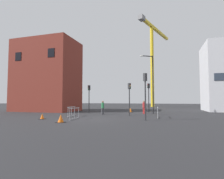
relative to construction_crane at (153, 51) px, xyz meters
name	(u,v)px	position (x,y,z in m)	size (l,w,h in m)	color
ground	(90,119)	(-3.60, -33.67, -15.25)	(160.00, 160.00, 0.00)	#28282B
brick_building	(47,76)	(-15.60, -24.20, -9.46)	(9.91, 6.31, 11.57)	maroon
construction_crane	(153,51)	(0.00, 0.00, 0.00)	(7.22, 18.91, 22.52)	yellow
streetlamp_tall	(151,79)	(1.45, -24.61, -10.62)	(1.69, 1.07, 7.90)	#232326
traffic_light_far	(149,93)	(0.84, -22.28, -12.39)	(0.36, 0.38, 4.28)	black
traffic_light_verge	(129,94)	(-0.80, -28.62, -12.68)	(0.38, 0.35, 3.81)	#2D2D30
traffic_light_corner	(145,89)	(1.57, -33.21, -12.43)	(0.35, 0.39, 4.23)	#2D2D30
traffic_light_median	(89,94)	(-7.01, -26.35, -12.63)	(0.36, 0.38, 3.89)	#232326
pedestrian_walking	(144,106)	(0.50, -25.49, -14.25)	(0.34, 0.34, 1.73)	red
pedestrian_waiting	(103,107)	(-4.33, -28.07, -14.26)	(0.34, 0.34, 1.71)	#4C4C51
safety_barrier_front	(71,111)	(-6.66, -31.76, -14.69)	(0.34, 2.08, 1.08)	#B2B5BA
safety_barrier_right_run	(158,112)	(2.49, -30.39, -14.69)	(0.14, 2.27, 1.08)	#B2B5BA
safety_barrier_mid_span	(74,113)	(-4.91, -34.29, -14.69)	(0.17, 2.06, 1.08)	gray
traffic_cone_striped	(130,110)	(-1.80, -22.92, -14.95)	(0.65, 0.65, 0.65)	black
traffic_cone_by_barrier	(61,119)	(-4.84, -36.66, -14.94)	(0.65, 0.65, 0.66)	black
traffic_cone_on_verge	(42,117)	(-7.99, -34.91, -15.01)	(0.52, 0.52, 0.52)	black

